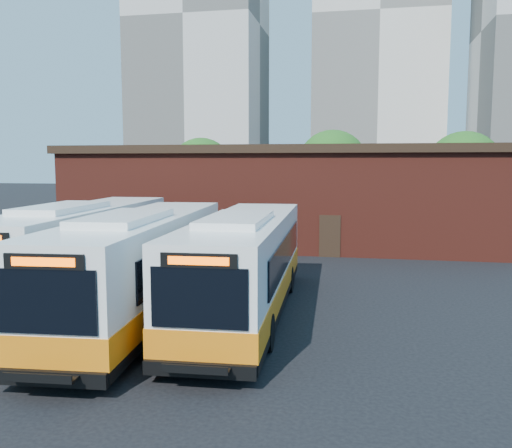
% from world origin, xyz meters
% --- Properties ---
extents(ground, '(220.00, 220.00, 0.00)m').
position_xyz_m(ground, '(0.00, 0.00, 0.00)').
color(ground, black).
extents(bus_west, '(3.65, 13.96, 3.76)m').
position_xyz_m(bus_west, '(-6.54, 3.62, 1.71)').
color(bus_west, white).
rests_on(bus_west, ground).
extents(bus_midwest, '(3.86, 13.95, 3.76)m').
position_xyz_m(bus_midwest, '(-2.67, 0.61, 1.71)').
color(bus_midwest, white).
rests_on(bus_midwest, ground).
extents(bus_mideast, '(3.41, 13.60, 3.67)m').
position_xyz_m(bus_mideast, '(0.75, 1.63, 1.67)').
color(bus_mideast, white).
rests_on(bus_mideast, ground).
extents(transit_worker, '(0.68, 0.81, 1.88)m').
position_xyz_m(transit_worker, '(1.32, -1.19, 0.94)').
color(transit_worker, black).
rests_on(transit_worker, ground).
extents(depot_building, '(28.60, 12.60, 6.40)m').
position_xyz_m(depot_building, '(0.00, 20.00, 3.26)').
color(depot_building, maroon).
rests_on(depot_building, ground).
extents(tree_west, '(6.00, 6.00, 7.65)m').
position_xyz_m(tree_west, '(-10.00, 32.00, 4.64)').
color(tree_west, '#382314').
rests_on(tree_west, ground).
extents(tree_mid, '(6.56, 6.56, 8.36)m').
position_xyz_m(tree_mid, '(2.00, 34.00, 5.08)').
color(tree_mid, '#382314').
rests_on(tree_mid, ground).
extents(tree_east, '(6.24, 6.24, 7.96)m').
position_xyz_m(tree_east, '(13.00, 31.00, 4.83)').
color(tree_east, '#382314').
rests_on(tree_east, ground).
extents(tower_left, '(20.00, 18.00, 56.20)m').
position_xyz_m(tower_left, '(-22.00, 72.00, 27.84)').
color(tower_left, beige).
rests_on(tower_left, ground).
extents(tower_center, '(22.00, 20.00, 61.20)m').
position_xyz_m(tower_center, '(7.00, 86.00, 30.34)').
color(tower_center, silver).
rests_on(tower_center, ground).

